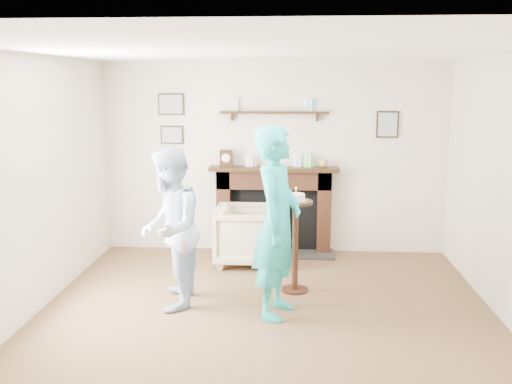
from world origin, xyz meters
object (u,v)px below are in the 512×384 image
man (172,306)px  pedestal_table (295,228)px  woman (276,314)px  armchair (248,263)px

man → pedestal_table: 1.52m
woman → pedestal_table: (0.18, 0.65, 0.71)m
pedestal_table → woman: bearing=-105.4°
armchair → pedestal_table: pedestal_table is taller
woman → pedestal_table: 0.97m
man → woman: size_ratio=0.88×
man → armchair: bearing=150.9°
man → pedestal_table: size_ratio=1.41×
armchair → woman: 1.63m
man → woman: woman is taller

